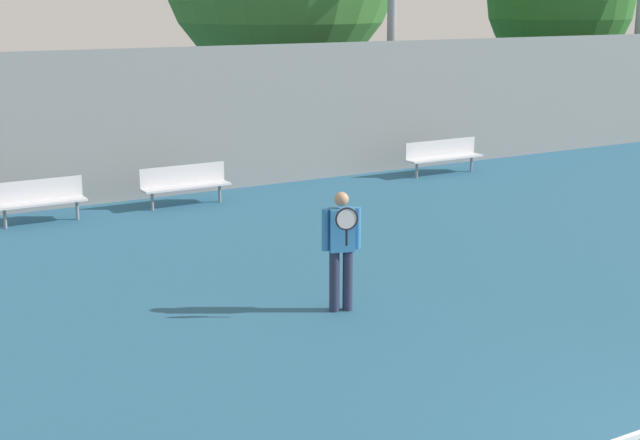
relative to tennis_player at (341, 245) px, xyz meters
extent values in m
cylinder|color=#282D47|center=(-0.09, 0.04, -0.51)|extent=(0.14, 0.14, 0.86)
cylinder|color=#282D47|center=(0.09, -0.02, -0.51)|extent=(0.14, 0.14, 0.86)
cube|color=teal|center=(0.00, 0.01, 0.21)|extent=(0.39, 0.29, 0.59)
cylinder|color=teal|center=(-0.21, 0.07, 0.22)|extent=(0.10, 0.10, 0.57)
cylinder|color=teal|center=(0.21, -0.06, 0.22)|extent=(0.10, 0.10, 0.57)
sphere|color=tan|center=(0.00, 0.01, 0.64)|extent=(0.20, 0.20, 0.20)
cylinder|color=black|center=(-0.08, -0.26, 0.18)|extent=(0.03, 0.03, 0.22)
torus|color=black|center=(-0.08, -0.26, 0.43)|extent=(0.31, 0.12, 0.31)
cylinder|color=silver|center=(-0.08, -0.26, 0.43)|extent=(0.26, 0.08, 0.27)
cube|color=silver|center=(0.60, 7.04, -0.53)|extent=(1.87, 0.40, 0.04)
cylinder|color=gray|center=(-0.15, 7.04, -0.74)|extent=(0.06, 0.06, 0.39)
cylinder|color=gray|center=(1.34, 7.04, -0.74)|extent=(0.06, 0.06, 0.39)
cube|color=silver|center=(0.60, 7.22, -0.31)|extent=(1.87, 0.04, 0.40)
cube|color=silver|center=(-2.36, 7.04, -0.53)|extent=(1.70, 0.40, 0.04)
cylinder|color=gray|center=(-3.03, 7.04, -0.74)|extent=(0.06, 0.06, 0.39)
cylinder|color=gray|center=(-1.68, 7.04, -0.74)|extent=(0.06, 0.06, 0.39)
cube|color=silver|center=(-2.36, 7.22, -0.31)|extent=(1.70, 0.04, 0.40)
cube|color=silver|center=(7.33, 7.04, -0.53)|extent=(2.10, 0.40, 0.04)
cylinder|color=gray|center=(6.49, 7.04, -0.74)|extent=(0.06, 0.06, 0.39)
cylinder|color=gray|center=(8.17, 7.04, -0.74)|extent=(0.06, 0.06, 0.39)
cube|color=silver|center=(7.33, 7.22, -0.31)|extent=(2.10, 0.04, 0.40)
cube|color=gray|center=(0.75, 8.18, 0.66)|extent=(32.51, 0.06, 3.19)
cylinder|color=brown|center=(5.83, 12.66, 0.34)|extent=(0.55, 0.55, 2.56)
cylinder|color=brown|center=(15.27, 11.43, 0.22)|extent=(0.38, 0.38, 2.32)
camera|label=1|loc=(-6.13, -9.86, 3.24)|focal=50.00mm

